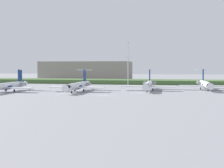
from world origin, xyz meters
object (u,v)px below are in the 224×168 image
Objects in this scene: regional_jet_third at (148,85)px; regional_jet_second at (78,85)px; regional_jet_fourth at (206,84)px; regional_jet_nearest at (8,86)px; antenna_mast at (128,67)px.

regional_jet_second is at bearing -158.98° from regional_jet_third.
regional_jet_fourth is (52.88, 18.92, 0.00)m from regional_jet_second.
regional_jet_nearest is 1.00× the size of regional_jet_second.
regional_jet_third is 1.32× the size of antenna_mast.
regional_jet_nearest is 66.00m from antenna_mast.
antenna_mast reaches higher than regional_jet_nearest.
regional_jet_second is at bearing 13.26° from regional_jet_nearest.
regional_jet_fourth is at bearing 19.68° from regional_jet_second.
regional_jet_second is 1.00× the size of regional_jet_fourth.
antenna_mast is at bearing 147.31° from regional_jet_fourth.
regional_jet_second and regional_jet_fourth have the same top height.
regional_jet_second is at bearing -160.32° from regional_jet_fourth.
regional_jet_second is 1.32× the size of antenna_mast.
regional_jet_third is 1.00× the size of regional_jet_fourth.
regional_jet_nearest is at bearing -162.75° from regional_jet_third.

